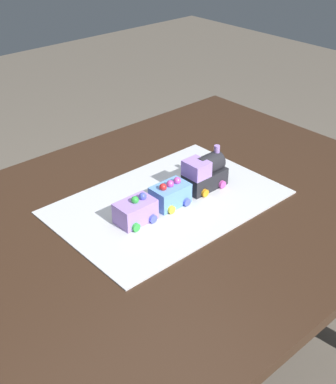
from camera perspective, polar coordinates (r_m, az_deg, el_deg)
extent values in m
cube|color=#382316|center=(1.36, 0.16, -2.48)|extent=(1.40, 1.00, 0.03)
cube|color=#382316|center=(2.20, 4.84, 0.49)|extent=(0.07, 0.07, 0.71)
cube|color=silver|center=(1.38, 0.00, -1.14)|extent=(0.60, 0.40, 0.00)
cube|color=#232328|center=(1.43, 4.12, 1.41)|extent=(0.12, 0.06, 0.05)
cylinder|color=#232328|center=(1.42, 4.63, 3.17)|extent=(0.08, 0.05, 0.05)
cube|color=#AD84E0|center=(1.39, 3.19, 2.63)|extent=(0.06, 0.06, 0.04)
cylinder|color=#AD84E0|center=(1.43, 5.47, 4.63)|extent=(0.02, 0.02, 0.03)
sphere|color=#F4EFCC|center=(1.47, 6.00, 2.55)|extent=(0.02, 0.02, 0.02)
cylinder|color=orange|center=(1.48, 4.04, 1.90)|extent=(0.02, 0.01, 0.02)
cylinder|color=orange|center=(1.44, 2.12, 1.00)|extent=(0.02, 0.01, 0.02)
cylinder|color=#D84CB2|center=(1.44, 6.07, 0.84)|extent=(0.02, 0.01, 0.02)
cylinder|color=orange|center=(1.40, 4.16, -0.11)|extent=(0.02, 0.01, 0.02)
cube|color=#669EEA|center=(1.35, 0.24, -0.33)|extent=(0.10, 0.06, 0.06)
cylinder|color=#4C59D8|center=(1.40, 0.09, 0.05)|extent=(0.02, 0.01, 0.02)
cylinder|color=#4C59D8|center=(1.37, -1.62, -0.75)|extent=(0.02, 0.01, 0.02)
cylinder|color=#4C59D8|center=(1.36, 2.12, -1.13)|extent=(0.02, 0.01, 0.02)
cylinder|color=yellow|center=(1.32, 0.40, -1.98)|extent=(0.02, 0.01, 0.02)
sphere|color=#D84CB2|center=(1.35, 1.03, 1.27)|extent=(0.02, 0.02, 0.02)
sphere|color=red|center=(1.32, -0.56, 0.54)|extent=(0.02, 0.02, 0.02)
sphere|color=#D84CB2|center=(1.34, 0.25, 0.91)|extent=(0.02, 0.02, 0.02)
cube|color=#AD84E0|center=(1.29, -3.65, -2.17)|extent=(0.10, 0.06, 0.06)
cylinder|color=orange|center=(1.34, -3.68, -1.71)|extent=(0.02, 0.01, 0.02)
cylinder|color=yellow|center=(1.31, -5.56, -2.58)|extent=(0.02, 0.01, 0.02)
cylinder|color=#4C59D8|center=(1.29, -1.67, -3.01)|extent=(0.02, 0.01, 0.02)
cylinder|color=green|center=(1.26, -3.58, -3.95)|extent=(0.02, 0.01, 0.02)
sphere|color=green|center=(1.27, -3.70, -0.89)|extent=(0.02, 0.02, 0.02)
sphere|color=#4C59D8|center=(1.28, -2.83, -0.50)|extent=(0.02, 0.02, 0.02)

